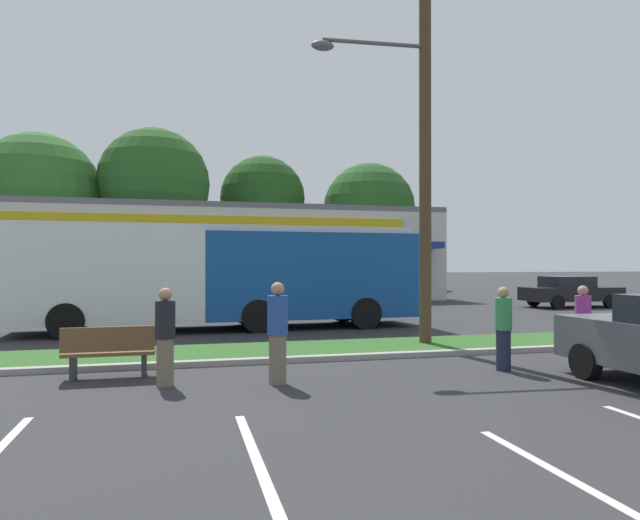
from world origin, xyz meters
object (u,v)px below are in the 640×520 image
pedestrian_by_pole (503,328)px  pedestrian_far (583,323)px  utility_pole (420,124)px  pedestrian_mid (278,333)px  city_bus (222,273)px  pedestrian_near_bench (165,337)px  car_1 (570,291)px  bus_stop_bench (109,351)px

pedestrian_by_pole → pedestrian_far: size_ratio=1.01×
pedestrian_by_pole → pedestrian_far: pedestrian_by_pole is taller
utility_pole → pedestrian_mid: (-4.15, -3.31, -4.67)m
city_bus → pedestrian_by_pole: city_bus is taller
pedestrian_by_pole → utility_pole: bearing=67.3°
utility_pole → pedestrian_far: (2.51, -2.73, -4.74)m
pedestrian_near_bench → pedestrian_by_pole: 6.36m
car_1 → pedestrian_by_pole: pedestrian_by_pole is taller
pedestrian_by_pole → car_1: bearing=19.6°
utility_pole → pedestrian_near_bench: utility_pole is taller
car_1 → pedestrian_mid: (-16.35, -13.32, 0.13)m
pedestrian_near_bench → utility_pole: bearing=-171.9°
car_1 → pedestrian_by_pole: size_ratio=2.79×
pedestrian_mid → car_1: bearing=-148.6°
bus_stop_bench → pedestrian_mid: (2.89, -1.17, 0.38)m
pedestrian_near_bench → pedestrian_by_pole: (6.36, -0.17, -0.02)m
city_bus → pedestrian_near_bench: city_bus is taller
city_bus → pedestrian_mid: bearing=90.6°
utility_pole → pedestrian_mid: size_ratio=5.91×
utility_pole → car_1: utility_pole is taller
city_bus → pedestrian_by_pole: bearing=118.7°
pedestrian_mid → bus_stop_bench: bearing=-29.8°
utility_pole → bus_stop_bench: (-7.04, -2.14, -5.05)m
car_1 → pedestrian_far: (-9.69, -12.74, 0.06)m
city_bus → car_1: bearing=-165.0°
bus_stop_bench → car_1: bearing=-147.7°
bus_stop_bench → pedestrian_by_pole: (7.36, -1.04, 0.31)m
pedestrian_by_pole → pedestrian_far: (2.19, 0.46, -0.01)m
bus_stop_bench → pedestrian_near_bench: bearing=139.1°
bus_stop_bench → pedestrian_near_bench: (1.00, -0.87, 0.34)m
city_bus → pedestrian_near_bench: 8.24m
car_1 → pedestrian_by_pole: (-11.88, -13.19, 0.06)m
car_1 → utility_pole: bearing=-140.6°
car_1 → pedestrian_far: bearing=-127.3°
city_bus → pedestrian_near_bench: size_ratio=7.55×
utility_pole → pedestrian_near_bench: (-6.04, -3.01, -4.71)m
car_1 → pedestrian_by_pole: 17.75m
city_bus → bus_stop_bench: city_bus is taller
city_bus → pedestrian_far: size_ratio=7.81×
utility_pole → bus_stop_bench: 8.92m
car_1 → pedestrian_near_bench: size_ratio=2.72×
bus_stop_bench → pedestrian_far: 9.57m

